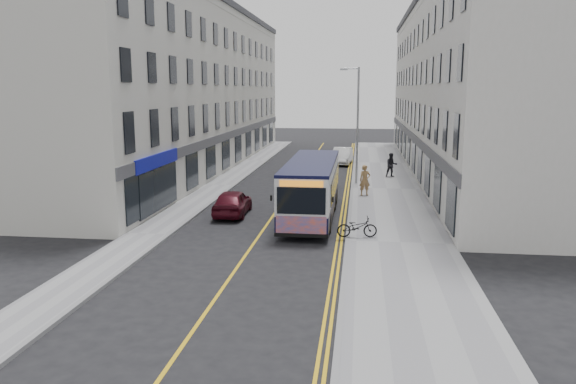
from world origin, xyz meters
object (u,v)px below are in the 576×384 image
(car_maroon, at_px, (233,202))
(bicycle, at_px, (357,227))
(city_bus, at_px, (312,187))
(streetlamp, at_px, (356,121))
(car_white, at_px, (342,156))
(pedestrian_far, at_px, (391,165))
(pedestrian_near, at_px, (365,180))

(car_maroon, bearing_deg, bicycle, 146.05)
(city_bus, height_order, bicycle, city_bus)
(streetlamp, bearing_deg, car_white, 96.80)
(pedestrian_far, xyz_separation_m, car_white, (-3.89, 7.55, -0.28))
(car_maroon, bearing_deg, car_white, -105.12)
(city_bus, xyz_separation_m, pedestrian_far, (4.76, 13.58, -0.61))
(streetlamp, relative_size, car_white, 1.82)
(pedestrian_near, xyz_separation_m, car_white, (-1.89, 15.20, -0.33))
(city_bus, relative_size, pedestrian_near, 5.45)
(bicycle, xyz_separation_m, car_white, (-1.49, 25.23, 0.14))
(streetlamp, distance_m, bicycle, 15.13)
(pedestrian_far, bearing_deg, bicycle, -108.05)
(bicycle, distance_m, car_maroon, 7.73)
(car_white, bearing_deg, city_bus, -88.15)
(city_bus, height_order, car_white, city_bus)
(bicycle, distance_m, pedestrian_far, 17.84)
(car_maroon, bearing_deg, city_bus, 177.87)
(car_white, bearing_deg, car_maroon, -99.21)
(city_bus, relative_size, pedestrian_far, 5.75)
(pedestrian_far, height_order, car_white, pedestrian_far)
(streetlamp, xyz_separation_m, bicycle, (0.23, -14.64, -3.80))
(streetlamp, relative_size, car_maroon, 1.99)
(pedestrian_far, bearing_deg, car_white, 106.88)
(streetlamp, height_order, pedestrian_far, streetlamp)
(city_bus, xyz_separation_m, car_maroon, (-4.17, 0.03, -0.94))
(streetlamp, relative_size, pedestrian_far, 4.51)
(city_bus, distance_m, pedestrian_near, 6.57)
(streetlamp, height_order, city_bus, streetlamp)
(pedestrian_near, bearing_deg, streetlamp, 83.87)
(pedestrian_far, bearing_deg, pedestrian_near, -114.99)
(city_bus, bearing_deg, pedestrian_near, 65.03)
(city_bus, distance_m, car_white, 21.17)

